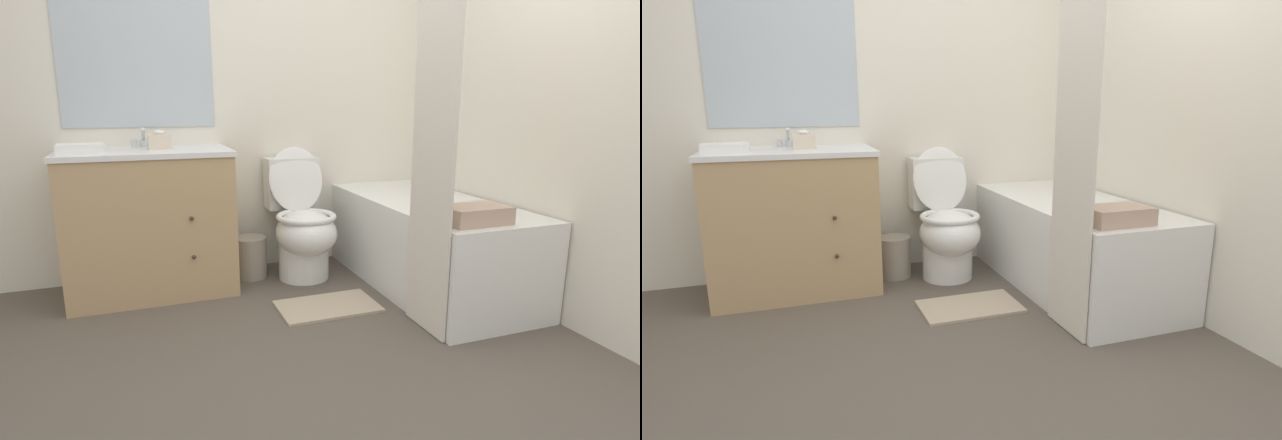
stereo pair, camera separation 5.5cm
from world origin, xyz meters
TOP-DOWN VIEW (x-y plane):
  - ground_plane at (0.00, 0.00)m, footprint 14.00×14.00m
  - wall_back at (-0.01, 1.71)m, footprint 8.00×0.06m
  - wall_right at (1.27, 0.84)m, footprint 0.05×2.69m
  - vanity_cabinet at (-0.76, 1.41)m, footprint 0.98×0.59m
  - sink_faucet at (-0.76, 1.62)m, footprint 0.14×0.12m
  - toilet at (0.19, 1.34)m, footprint 0.40×0.64m
  - bathtub at (0.89, 0.91)m, footprint 0.69×1.55m
  - shower_curtain at (0.53, 0.35)m, footprint 0.01×0.36m
  - wastebasket at (-0.14, 1.45)m, footprint 0.23×0.23m
  - tissue_box at (-0.67, 1.43)m, footprint 0.13×0.14m
  - hand_towel_folded at (-1.09, 1.27)m, footprint 0.24×0.14m
  - bath_towel_folded at (0.77, 0.30)m, footprint 0.33×0.21m
  - bath_mat at (0.16, 0.78)m, footprint 0.57×0.35m

SIDE VIEW (x-z plane):
  - ground_plane at x=0.00m, z-range 0.00..0.00m
  - bath_mat at x=0.16m, z-range 0.00..0.02m
  - wastebasket at x=-0.14m, z-range 0.00..0.28m
  - bathtub at x=0.89m, z-range 0.00..0.56m
  - toilet at x=0.19m, z-range -0.08..0.78m
  - vanity_cabinet at x=-0.76m, z-range 0.01..0.89m
  - bath_towel_folded at x=0.77m, z-range 0.56..0.65m
  - hand_towel_folded at x=-1.09m, z-range 0.88..0.94m
  - sink_faucet at x=-0.76m, z-range 0.85..0.98m
  - tissue_box at x=-0.67m, z-range 0.87..0.98m
  - shower_curtain at x=0.53m, z-range 0.00..1.96m
  - wall_right at x=1.27m, z-range 0.00..2.50m
  - wall_back at x=-0.01m, z-range 0.00..2.50m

